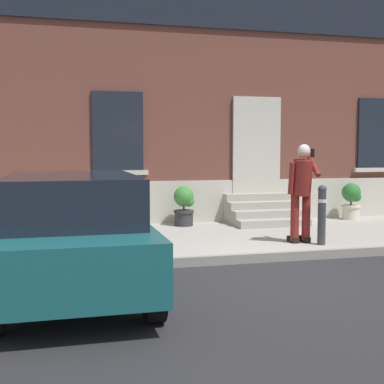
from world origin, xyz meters
name	(u,v)px	position (x,y,z in m)	size (l,w,h in m)	color
ground_plane	(267,277)	(0.00, 0.00, 0.00)	(80.00, 80.00, 0.00)	#232326
sidewalk	(211,239)	(0.00, 2.80, 0.07)	(24.00, 3.60, 0.15)	#99968E
curb_edge	(244,258)	(0.00, 0.94, 0.07)	(24.00, 0.12, 0.15)	gray
building_facade	(182,67)	(0.00, 5.29, 3.73)	(24.00, 1.52, 7.50)	brown
entrance_stoop	(263,212)	(1.61, 4.12, 0.39)	(1.62, 1.28, 0.64)	#9E998E
hatchback_car_teal	(72,231)	(-2.69, -0.09, 0.79)	(1.79, 4.07, 1.50)	#165156
bollard_near_person	(322,213)	(1.58, 1.35, 0.71)	(0.15, 0.15, 1.04)	#333338
bollard_far_left	(78,221)	(-2.56, 1.35, 0.71)	(0.15, 0.15, 1.04)	#333338
person_on_phone	(302,187)	(1.31, 1.60, 1.15)	(0.51, 0.48, 1.75)	maroon
planter_terracotta	(118,208)	(-1.67, 3.88, 0.61)	(0.44, 0.44, 0.86)	#B25B38
planter_charcoal	(184,205)	(-0.22, 4.12, 0.61)	(0.44, 0.44, 0.86)	#2D2D30
planter_cream	(351,200)	(3.85, 4.13, 0.61)	(0.44, 0.44, 0.86)	beige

